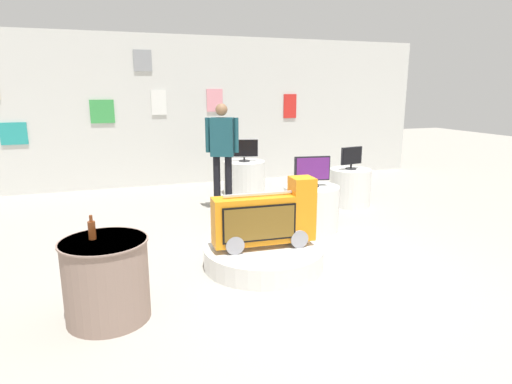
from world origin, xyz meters
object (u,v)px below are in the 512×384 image
(main_display_pedestal, at_px, (264,256))
(novelty_firetruck_tv, at_px, (266,220))
(tv_on_center_rear, at_px, (244,149))
(side_table_round, at_px, (107,279))
(tv_on_left_rear, at_px, (352,157))
(shopper_browsing_near_truck, at_px, (222,149))
(tv_on_right_rear, at_px, (312,170))
(bottle_on_side_table, at_px, (92,230))
(display_pedestal_center_rear, at_px, (244,178))
(display_pedestal_left_rear, at_px, (350,187))
(display_pedestal_right_rear, at_px, (311,208))

(main_display_pedestal, bearing_deg, novelty_firetruck_tv, -19.58)
(tv_on_center_rear, xyz_separation_m, side_table_round, (-2.66, -4.22, -0.51))
(tv_on_left_rear, distance_m, shopper_browsing_near_truck, 2.29)
(main_display_pedestal, relative_size, shopper_browsing_near_truck, 0.78)
(tv_on_right_rear, height_order, shopper_browsing_near_truck, shopper_browsing_near_truck)
(side_table_round, bearing_deg, bottle_on_side_table, 143.51)
(display_pedestal_center_rear, relative_size, tv_on_right_rear, 1.54)
(side_table_round, height_order, bottle_on_side_table, bottle_on_side_table)
(display_pedestal_left_rear, height_order, side_table_round, side_table_round)
(tv_on_left_rear, relative_size, tv_on_right_rear, 0.85)
(main_display_pedestal, height_order, shopper_browsing_near_truck, shopper_browsing_near_truck)
(novelty_firetruck_tv, bearing_deg, display_pedestal_right_rear, 43.88)
(tv_on_left_rear, relative_size, tv_on_center_rear, 0.83)
(tv_on_left_rear, bearing_deg, shopper_browsing_near_truck, 168.98)
(display_pedestal_left_rear, bearing_deg, tv_on_left_rear, -100.46)
(tv_on_left_rear, distance_m, bottle_on_side_table, 5.05)
(novelty_firetruck_tv, bearing_deg, display_pedestal_center_rear, 76.18)
(tv_on_left_rear, distance_m, tv_on_right_rear, 1.65)
(tv_on_left_rear, bearing_deg, tv_on_center_rear, 136.47)
(tv_on_left_rear, distance_m, tv_on_center_rear, 2.10)
(novelty_firetruck_tv, xyz_separation_m, shopper_browsing_near_truck, (0.16, 2.54, 0.50))
(bottle_on_side_table, relative_size, shopper_browsing_near_truck, 0.12)
(display_pedestal_left_rear, relative_size, bottle_on_side_table, 3.31)
(tv_on_center_rear, distance_m, display_pedestal_right_rear, 2.55)
(novelty_firetruck_tv, xyz_separation_m, tv_on_left_rear, (2.40, 2.10, 0.31))
(side_table_round, height_order, shopper_browsing_near_truck, shopper_browsing_near_truck)
(display_pedestal_right_rear, relative_size, bottle_on_side_table, 3.72)
(tv_on_right_rear, bearing_deg, display_pedestal_right_rear, 99.37)
(display_pedestal_left_rear, relative_size, side_table_round, 0.94)
(side_table_round, bearing_deg, tv_on_left_rear, 33.54)
(display_pedestal_left_rear, relative_size, shopper_browsing_near_truck, 0.40)
(display_pedestal_center_rear, distance_m, tv_on_center_rear, 0.57)
(bottle_on_side_table, bearing_deg, side_table_round, -36.49)
(main_display_pedestal, distance_m, display_pedestal_right_rear, 1.57)
(display_pedestal_center_rear, bearing_deg, tv_on_left_rear, -43.59)
(display_pedestal_left_rear, distance_m, display_pedestal_center_rear, 2.10)
(main_display_pedestal, bearing_deg, side_table_round, -158.91)
(novelty_firetruck_tv, height_order, display_pedestal_center_rear, novelty_firetruck_tv)
(bottle_on_side_table, bearing_deg, novelty_firetruck_tv, 17.94)
(tv_on_right_rear, bearing_deg, shopper_browsing_near_truck, 122.95)
(display_pedestal_center_rear, bearing_deg, novelty_firetruck_tv, -103.82)
(display_pedestal_right_rear, bearing_deg, bottle_on_side_table, -150.68)
(tv_on_center_rear, relative_size, side_table_round, 0.70)
(shopper_browsing_near_truck, bearing_deg, tv_on_right_rear, -57.05)
(tv_on_left_rear, bearing_deg, tv_on_right_rear, -141.13)
(display_pedestal_center_rear, relative_size, side_table_round, 1.05)
(main_display_pedestal, height_order, display_pedestal_left_rear, display_pedestal_left_rear)
(display_pedestal_left_rear, distance_m, side_table_round, 5.02)
(tv_on_center_rear, distance_m, side_table_round, 5.01)
(display_pedestal_center_rear, bearing_deg, shopper_browsing_near_truck, -125.10)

